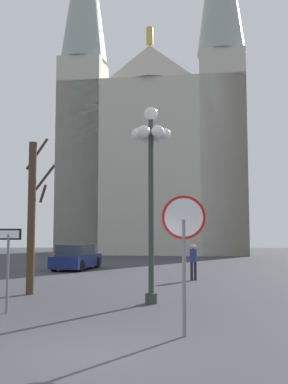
% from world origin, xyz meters
% --- Properties ---
extents(ground_plane, '(120.00, 120.00, 0.00)m').
position_xyz_m(ground_plane, '(0.00, 0.00, 0.00)').
color(ground_plane, '#38383D').
extents(cathedral, '(19.62, 14.35, 38.68)m').
position_xyz_m(cathedral, '(0.49, 40.12, 11.85)').
color(cathedral, '#BCB5A5').
rests_on(cathedral, ground).
extents(stop_sign, '(0.89, 0.10, 2.81)m').
position_xyz_m(stop_sign, '(1.78, 1.64, 2.01)').
color(stop_sign, slate).
rests_on(stop_sign, ground).
extents(one_way_arrow_sign, '(0.68, 0.08, 2.17)m').
position_xyz_m(one_way_arrow_sign, '(-2.68, 4.16, 1.43)').
color(one_way_arrow_sign, slate).
rests_on(one_way_arrow_sign, ground).
extents(street_lamp, '(1.19, 1.08, 5.88)m').
position_xyz_m(street_lamp, '(1.01, 5.91, 4.20)').
color(street_lamp, '#2D3833').
rests_on(street_lamp, ground).
extents(bare_tree, '(1.16, 1.00, 5.43)m').
position_xyz_m(bare_tree, '(-3.13, 7.81, 2.73)').
color(bare_tree, '#473323').
rests_on(bare_tree, ground).
extents(parked_car_near_navy, '(2.38, 4.44, 1.45)m').
position_xyz_m(parked_car_near_navy, '(-3.62, 18.48, 0.68)').
color(parked_car_near_navy, navy).
rests_on(parked_car_near_navy, ground).
extents(pedestrian_walking, '(0.32, 0.32, 1.57)m').
position_xyz_m(pedestrian_walking, '(2.70, 12.71, 0.95)').
color(pedestrian_walking, black).
rests_on(pedestrian_walking, ground).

